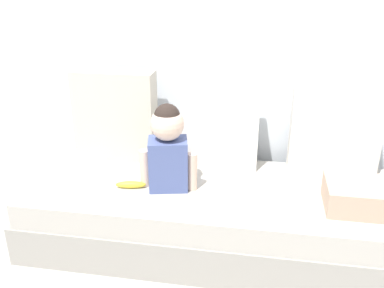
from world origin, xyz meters
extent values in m
plane|color=#B2ADA3|center=(0.00, 0.00, 0.00)|extent=(12.00, 12.00, 0.00)
cube|color=silver|center=(0.00, 0.53, 1.18)|extent=(5.33, 0.10, 2.36)
cube|color=#9C978F|center=(0.00, 0.00, 0.11)|extent=(2.13, 0.80, 0.23)
cube|color=#B7B2A8|center=(0.00, 0.00, 0.30)|extent=(2.06, 0.78, 0.14)
cube|color=beige|center=(-0.66, 0.30, 0.65)|extent=(0.50, 0.16, 0.56)
cube|color=silver|center=(0.00, 0.30, 0.60)|extent=(0.45, 0.16, 0.47)
cube|color=silver|center=(0.66, 0.30, 0.63)|extent=(0.50, 0.16, 0.52)
cube|color=#4C5B93|center=(-0.25, -0.05, 0.51)|extent=(0.24, 0.20, 0.29)
sphere|color=beige|center=(-0.25, -0.05, 0.75)|extent=(0.18, 0.18, 0.18)
sphere|color=#2D231E|center=(-0.25, -0.05, 0.79)|extent=(0.14, 0.14, 0.14)
cylinder|color=beige|center=(-0.38, -0.05, 0.48)|extent=(0.06, 0.06, 0.21)
cylinder|color=beige|center=(-0.12, -0.05, 0.48)|extent=(0.06, 0.06, 0.21)
ellipsoid|color=yellow|center=(-0.45, -0.09, 0.39)|extent=(0.17, 0.07, 0.04)
cube|color=tan|center=(0.78, -0.10, 0.44)|extent=(0.40, 0.28, 0.13)
camera|label=1|loc=(0.24, -2.11, 1.52)|focal=40.03mm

